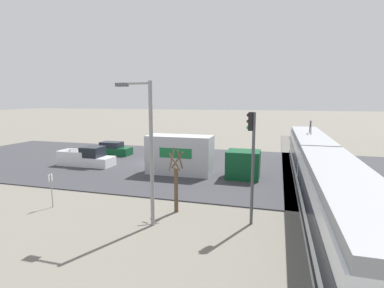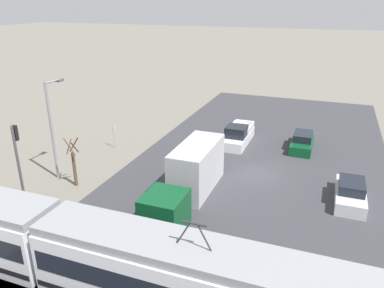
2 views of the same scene
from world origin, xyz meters
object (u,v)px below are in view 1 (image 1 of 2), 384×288
object	(u,v)px
street_lamp_near_crossing	(147,143)
light_rail_tram	(320,173)
sedan_car_0	(193,147)
street_tree	(176,184)
box_truck	(195,157)
sedan_car_1	(112,149)
pickup_truck	(87,158)
traffic_light_pole	(252,154)
no_parking_sign	(51,187)

from	to	relation	value
street_lamp_near_crossing	light_rail_tram	bearing A→B (deg)	127.70
sedan_car_0	street_tree	world-z (taller)	street_tree
box_truck	sedan_car_1	distance (m)	13.65
box_truck	sedan_car_0	size ratio (longest dim) A/B	2.13
light_rail_tram	street_tree	size ratio (longest dim) A/B	7.83
street_tree	box_truck	bearing A→B (deg)	-171.51
light_rail_tram	pickup_truck	size ratio (longest dim) A/B	5.33
pickup_truck	sedan_car_0	world-z (taller)	pickup_truck
light_rail_tram	box_truck	xyz separation A→B (m)	(-3.64, -9.64, -0.13)
street_lamp_near_crossing	street_tree	bearing A→B (deg)	159.50
traffic_light_pole	street_tree	distance (m)	4.84
pickup_truck	street_lamp_near_crossing	bearing A→B (deg)	46.14
light_rail_tram	pickup_truck	world-z (taller)	light_rail_tram
sedan_car_1	traffic_light_pole	world-z (taller)	traffic_light_pole
light_rail_tram	sedan_car_1	bearing A→B (deg)	-114.93
light_rail_tram	traffic_light_pole	world-z (taller)	traffic_light_pole
traffic_light_pole	street_lamp_near_crossing	bearing A→B (deg)	-72.69
light_rail_tram	no_parking_sign	bearing A→B (deg)	-68.38
box_truck	pickup_truck	world-z (taller)	box_truck
light_rail_tram	no_parking_sign	world-z (taller)	light_rail_tram
light_rail_tram	pickup_truck	bearing A→B (deg)	-101.34
no_parking_sign	traffic_light_pole	bearing A→B (deg)	94.07
light_rail_tram	box_truck	distance (m)	10.30
no_parking_sign	light_rail_tram	bearing A→B (deg)	111.62
pickup_truck	sedan_car_1	xyz separation A→B (m)	(-5.88, -0.78, -0.09)
pickup_truck	sedan_car_0	xyz separation A→B (m)	(-9.85, 8.07, -0.08)
light_rail_tram	street_lamp_near_crossing	world-z (taller)	street_lamp_near_crossing
sedan_car_1	no_parking_sign	distance (m)	17.36
light_rail_tram	no_parking_sign	xyz separation A→B (m)	(6.32, -15.95, -0.49)
light_rail_tram	box_truck	world-z (taller)	light_rail_tram
box_truck	light_rail_tram	bearing A→B (deg)	69.33
box_truck	sedan_car_1	world-z (taller)	box_truck
pickup_truck	street_lamp_near_crossing	xyz separation A→B (m)	(11.26, 11.71, 3.57)
pickup_truck	sedan_car_0	size ratio (longest dim) A/B	1.21
light_rail_tram	box_truck	size ratio (longest dim) A/B	3.04
sedan_car_0	no_parking_sign	distance (m)	20.61
box_truck	street_lamp_near_crossing	xyz separation A→B (m)	(10.71, 0.49, 2.72)
traffic_light_pole	no_parking_sign	bearing A→B (deg)	-85.93
box_truck	sedan_car_0	xyz separation A→B (m)	(-10.40, -3.15, -0.92)
sedan_car_1	street_lamp_near_crossing	xyz separation A→B (m)	(17.14, 12.49, 3.65)
sedan_car_0	street_tree	bearing A→B (deg)	13.15
no_parking_sign	street_tree	bearing A→B (deg)	100.26
sedan_car_1	traffic_light_pole	distance (m)	23.70
street_tree	sedan_car_0	bearing A→B (deg)	-166.85
street_tree	light_rail_tram	bearing A→B (deg)	120.63
traffic_light_pole	street_tree	xyz separation A→B (m)	(-0.53, -4.34, -2.09)
pickup_truck	sedan_car_0	distance (m)	12.74
traffic_light_pole	light_rail_tram	bearing A→B (deg)	143.69
box_truck	street_tree	distance (m)	8.68
sedan_car_0	light_rail_tram	bearing A→B (deg)	42.35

